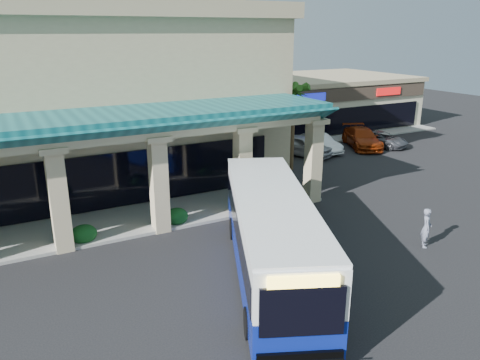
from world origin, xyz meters
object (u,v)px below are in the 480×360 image
pedestrian (426,228)px  car_white (319,143)px  transit_bus (271,236)px  car_red (362,138)px  car_gray (380,139)px  car_silver (303,146)px

pedestrian → car_white: pedestrian is taller
transit_bus → car_red: transit_bus is taller
transit_bus → car_gray: bearing=59.3°
transit_bus → car_white: bearing=70.8°
car_silver → car_gray: size_ratio=1.04×
transit_bus → car_red: 23.20m
car_silver → car_white: bearing=-10.6°
transit_bus → car_red: bearing=62.7°
car_silver → car_gray: (7.52, -0.55, -0.17)m
car_silver → transit_bus: bearing=-151.6°
car_white → pedestrian: bearing=-112.6°
pedestrian → car_silver: (4.43, 15.83, -0.10)m
car_red → car_gray: car_red is taller
car_red → car_gray: 1.67m
car_silver → pedestrian: bearing=-128.3°
car_silver → car_red: 5.94m
car_white → car_gray: 5.71m
car_silver → car_red: size_ratio=0.86×
car_white → car_gray: (5.63, -0.96, -0.08)m
transit_bus → car_gray: (19.48, 14.22, -1.04)m
pedestrian → car_silver: pedestrian is taller
car_white → car_silver: bearing=-169.3°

